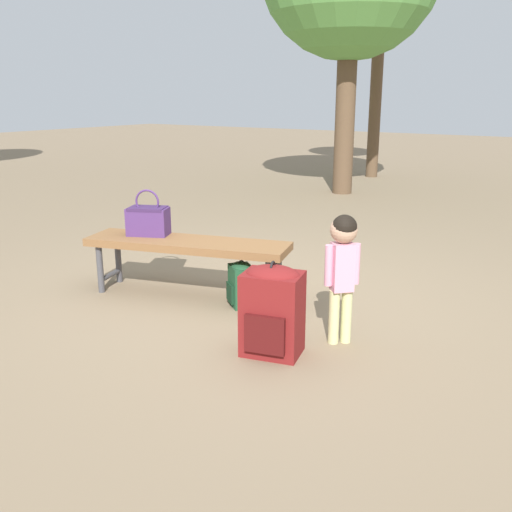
{
  "coord_description": "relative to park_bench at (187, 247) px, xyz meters",
  "views": [
    {
      "loc": [
        2.23,
        -3.39,
        1.54
      ],
      "look_at": [
        0.13,
        -0.19,
        0.45
      ],
      "focal_mm": 40.03,
      "sensor_mm": 36.0,
      "label": 1
    }
  ],
  "objects": [
    {
      "name": "backpack_small",
      "position": [
        0.48,
        0.04,
        -0.22
      ],
      "size": [
        0.26,
        0.25,
        0.36
      ],
      "color": "#1E4C2D",
      "rests_on": "ground"
    },
    {
      "name": "backpack_large",
      "position": [
        1.11,
        -0.54,
        -0.1
      ],
      "size": [
        0.4,
        0.36,
        0.59
      ],
      "color": "maroon",
      "rests_on": "ground"
    },
    {
      "name": "ground_plane",
      "position": [
        0.57,
        0.11,
        -0.39
      ],
      "size": [
        40.0,
        40.0,
        0.0
      ],
      "primitive_type": "plane",
      "color": "#7F6B51",
      "rests_on": "ground"
    },
    {
      "name": "park_bench",
      "position": [
        0.0,
        0.0,
        0.0
      ],
      "size": [
        1.65,
        0.83,
        0.45
      ],
      "color": "brown",
      "rests_on": "ground"
    },
    {
      "name": "handbag",
      "position": [
        -0.37,
        -0.03,
        0.18
      ],
      "size": [
        0.37,
        0.3,
        0.37
      ],
      "color": "#4C2D66",
      "rests_on": "park_bench"
    },
    {
      "name": "child_standing",
      "position": [
        1.39,
        -0.16,
        0.16
      ],
      "size": [
        0.18,
        0.18,
        0.84
      ],
      "color": "#CCCC8C",
      "rests_on": "ground"
    }
  ]
}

